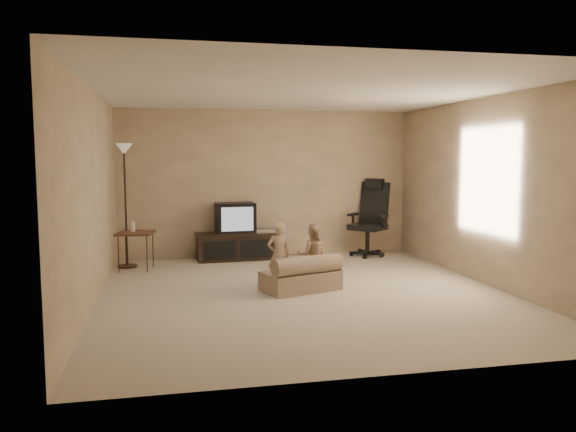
# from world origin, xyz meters

# --- Properties ---
(floor) EXTENTS (5.50, 5.50, 0.00)m
(floor) POSITION_xyz_m (0.00, 0.00, 0.00)
(floor) COLOR beige
(floor) RESTS_ON ground
(room_shell) EXTENTS (5.50, 5.50, 5.50)m
(room_shell) POSITION_xyz_m (0.00, 0.00, 1.52)
(room_shell) COLOR silver
(room_shell) RESTS_ON floor
(tv_stand) EXTENTS (1.35, 0.55, 0.95)m
(tv_stand) POSITION_xyz_m (-0.57, 2.49, 0.40)
(tv_stand) COLOR black
(tv_stand) RESTS_ON floor
(office_chair) EXTENTS (0.87, 0.87, 1.33)m
(office_chair) POSITION_xyz_m (1.75, 2.41, 0.48)
(office_chair) COLOR black
(office_chair) RESTS_ON floor
(side_table) EXTENTS (0.61, 0.61, 0.78)m
(side_table) POSITION_xyz_m (-2.15, 1.96, 0.56)
(side_table) COLOR brown
(side_table) RESTS_ON floor
(floor_lamp) EXTENTS (0.30, 0.30, 1.91)m
(floor_lamp) POSITION_xyz_m (-2.30, 2.18, 1.40)
(floor_lamp) COLOR #301E15
(floor_lamp) RESTS_ON floor
(child_sofa) EXTENTS (1.08, 0.81, 0.47)m
(child_sofa) POSITION_xyz_m (0.00, 0.11, 0.19)
(child_sofa) COLOR tan
(child_sofa) RESTS_ON floor
(toddler_left) EXTENTS (0.34, 0.27, 0.86)m
(toddler_left) POSITION_xyz_m (-0.26, 0.36, 0.43)
(toddler_left) COLOR tan
(toddler_left) RESTS_ON floor
(toddler_right) EXTENTS (0.44, 0.29, 0.84)m
(toddler_right) POSITION_xyz_m (0.19, 0.32, 0.42)
(toddler_right) COLOR tan
(toddler_right) RESTS_ON floor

